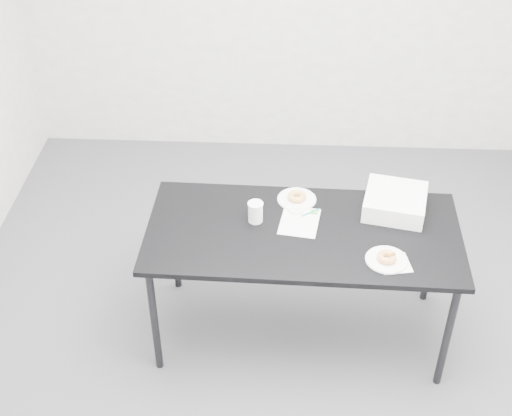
{
  "coord_description": "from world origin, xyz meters",
  "views": [
    {
      "loc": [
        0.03,
        -3.1,
        3.22
      ],
      "look_at": [
        -0.12,
        0.02,
        0.83
      ],
      "focal_mm": 50.0,
      "sensor_mm": 36.0,
      "label": 1
    }
  ],
  "objects_px": {
    "table": "(303,239)",
    "coffee_cup": "(255,212)",
    "scorecard": "(299,222)",
    "donut_near": "(387,257)",
    "plate_far": "(297,199)",
    "donut_far": "(297,196)",
    "plate_near": "(387,260)",
    "bakery_box": "(395,202)",
    "pen": "(311,212)"
  },
  "relations": [
    {
      "from": "table",
      "to": "pen",
      "type": "height_order",
      "value": "pen"
    },
    {
      "from": "pen",
      "to": "plate_near",
      "type": "distance_m",
      "value": 0.54
    },
    {
      "from": "table",
      "to": "bakery_box",
      "type": "relative_size",
      "value": 5.21
    },
    {
      "from": "table",
      "to": "scorecard",
      "type": "xyz_separation_m",
      "value": [
        -0.02,
        0.08,
        0.06
      ]
    },
    {
      "from": "donut_far",
      "to": "scorecard",
      "type": "bearing_deg",
      "value": -85.65
    },
    {
      "from": "bakery_box",
      "to": "table",
      "type": "bearing_deg",
      "value": -145.72
    },
    {
      "from": "table",
      "to": "plate_far",
      "type": "height_order",
      "value": "plate_far"
    },
    {
      "from": "table",
      "to": "plate_far",
      "type": "xyz_separation_m",
      "value": [
        -0.04,
        0.28,
        0.06
      ]
    },
    {
      "from": "scorecard",
      "to": "bakery_box",
      "type": "bearing_deg",
      "value": 22.94
    },
    {
      "from": "donut_near",
      "to": "donut_far",
      "type": "height_order",
      "value": "donut_near"
    },
    {
      "from": "scorecard",
      "to": "pen",
      "type": "xyz_separation_m",
      "value": [
        0.06,
        0.08,
        0.01
      ]
    },
    {
      "from": "plate_near",
      "to": "donut_near",
      "type": "bearing_deg",
      "value": 0.0
    },
    {
      "from": "table",
      "to": "pen",
      "type": "distance_m",
      "value": 0.17
    },
    {
      "from": "plate_near",
      "to": "table",
      "type": "bearing_deg",
      "value": 152.16
    },
    {
      "from": "table",
      "to": "plate_near",
      "type": "relative_size",
      "value": 7.85
    },
    {
      "from": "donut_far",
      "to": "coffee_cup",
      "type": "height_order",
      "value": "coffee_cup"
    },
    {
      "from": "donut_near",
      "to": "plate_far",
      "type": "bearing_deg",
      "value": 132.55
    },
    {
      "from": "plate_far",
      "to": "bakery_box",
      "type": "bearing_deg",
      "value": -7.14
    },
    {
      "from": "plate_far",
      "to": "donut_far",
      "type": "xyz_separation_m",
      "value": [
        0.0,
        -0.0,
        0.02
      ]
    },
    {
      "from": "donut_near",
      "to": "donut_far",
      "type": "bearing_deg",
      "value": 132.55
    },
    {
      "from": "donut_far",
      "to": "bakery_box",
      "type": "distance_m",
      "value": 0.55
    },
    {
      "from": "scorecard",
      "to": "bakery_box",
      "type": "xyz_separation_m",
      "value": [
        0.53,
        0.13,
        0.05
      ]
    },
    {
      "from": "table",
      "to": "coffee_cup",
      "type": "xyz_separation_m",
      "value": [
        -0.26,
        0.07,
        0.12
      ]
    },
    {
      "from": "table",
      "to": "plate_far",
      "type": "distance_m",
      "value": 0.29
    },
    {
      "from": "pen",
      "to": "plate_far",
      "type": "distance_m",
      "value": 0.15
    },
    {
      "from": "donut_far",
      "to": "coffee_cup",
      "type": "distance_m",
      "value": 0.31
    },
    {
      "from": "scorecard",
      "to": "coffee_cup",
      "type": "height_order",
      "value": "coffee_cup"
    },
    {
      "from": "donut_near",
      "to": "donut_far",
      "type": "relative_size",
      "value": 0.99
    },
    {
      "from": "donut_near",
      "to": "bakery_box",
      "type": "xyz_separation_m",
      "value": [
        0.08,
        0.44,
        0.03
      ]
    },
    {
      "from": "scorecard",
      "to": "coffee_cup",
      "type": "bearing_deg",
      "value": -170.8
    },
    {
      "from": "table",
      "to": "donut_near",
      "type": "relative_size",
      "value": 16.72
    },
    {
      "from": "pen",
      "to": "table",
      "type": "bearing_deg",
      "value": -139.01
    },
    {
      "from": "coffee_cup",
      "to": "plate_near",
      "type": "bearing_deg",
      "value": -23.46
    },
    {
      "from": "plate_far",
      "to": "coffee_cup",
      "type": "distance_m",
      "value": 0.31
    },
    {
      "from": "plate_near",
      "to": "donut_far",
      "type": "xyz_separation_m",
      "value": [
        -0.46,
        0.5,
        0.02
      ]
    },
    {
      "from": "plate_near",
      "to": "scorecard",
      "type": "bearing_deg",
      "value": 146.04
    },
    {
      "from": "plate_near",
      "to": "plate_far",
      "type": "relative_size",
      "value": 0.99
    },
    {
      "from": "table",
      "to": "coffee_cup",
      "type": "height_order",
      "value": "coffee_cup"
    },
    {
      "from": "donut_near",
      "to": "pen",
      "type": "bearing_deg",
      "value": 135.43
    },
    {
      "from": "plate_far",
      "to": "coffee_cup",
      "type": "relative_size",
      "value": 1.85
    },
    {
      "from": "scorecard",
      "to": "donut_near",
      "type": "distance_m",
      "value": 0.54
    },
    {
      "from": "plate_near",
      "to": "donut_near",
      "type": "xyz_separation_m",
      "value": [
        0.0,
        0.0,
        0.02
      ]
    },
    {
      "from": "table",
      "to": "plate_near",
      "type": "bearing_deg",
      "value": -26.42
    },
    {
      "from": "scorecard",
      "to": "pen",
      "type": "distance_m",
      "value": 0.1
    },
    {
      "from": "coffee_cup",
      "to": "pen",
      "type": "bearing_deg",
      "value": 14.81
    },
    {
      "from": "table",
      "to": "plate_near",
      "type": "xyz_separation_m",
      "value": [
        0.43,
        -0.23,
        0.06
      ]
    },
    {
      "from": "scorecard",
      "to": "plate_far",
      "type": "height_order",
      "value": "plate_far"
    },
    {
      "from": "plate_near",
      "to": "donut_near",
      "type": "height_order",
      "value": "donut_near"
    },
    {
      "from": "coffee_cup",
      "to": "bakery_box",
      "type": "bearing_deg",
      "value": 10.01
    },
    {
      "from": "donut_far",
      "to": "pen",
      "type": "bearing_deg",
      "value": -58.14
    }
  ]
}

